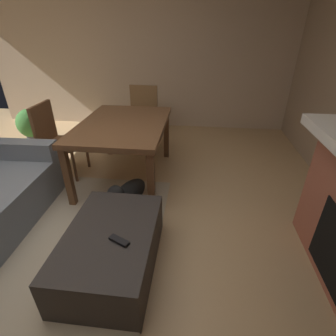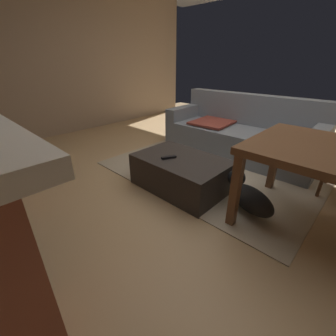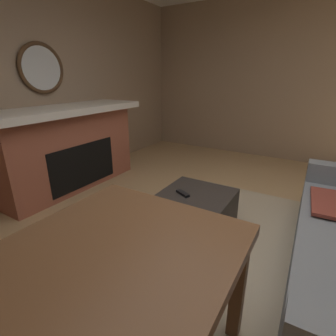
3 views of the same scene
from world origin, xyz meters
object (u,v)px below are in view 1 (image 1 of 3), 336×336
Objects in this scene: tv_remote at (119,241)px; dining_chair_east at (143,113)px; dining_chair_north at (55,136)px; dining_table at (123,129)px; small_dog at (128,193)px; ottoman_coffee_table at (112,249)px; potted_plant at (30,124)px.

tv_remote is 0.17× the size of dining_chair_east.
dining_table is at bearing -89.99° from dining_chair_north.
small_dog is (-0.63, -0.18, -0.48)m from dining_table.
small_dog is (-1.74, -0.18, -0.34)m from dining_chair_east.
ottoman_coffee_table is at bearing -174.35° from dining_chair_east.
tv_remote is 3.32m from potted_plant.
ottoman_coffee_table is 1.09× the size of dining_chair_north.
tv_remote is 0.28× the size of small_dog.
small_dog is (-1.59, -2.06, -0.12)m from potted_plant.
dining_chair_north is 1.39m from potted_plant.
tv_remote is at bearing -137.79° from potted_plant.
dining_chair_north reaches higher than dining_table.
dining_chair_east is 1.64× the size of small_dog.
dining_chair_north is at bearing -134.36° from potted_plant.
potted_plant is at bearing 52.23° from small_dog.
ottoman_coffee_table is 1.51m from dining_table.
dining_table is at bearing -117.13° from potted_plant.
dining_chair_north is at bearing 90.01° from dining_table.
dining_table is 1.11m from dining_chair_east.
potted_plant is (0.96, 0.98, -0.22)m from dining_chair_north.
dining_chair_north is 1.29m from small_dog.
dining_chair_north is at bearing 140.91° from dining_chair_east.
dining_chair_east is 1.78m from small_dog.
tv_remote is (-0.09, -0.10, 0.20)m from ottoman_coffee_table.
potted_plant is at bearing 67.26° from tv_remote.
dining_chair_north reaches higher than tv_remote.
tv_remote reaches higher than ottoman_coffee_table.
dining_table reaches higher than ottoman_coffee_table.
dining_table is at bearing 38.44° from tv_remote.
potted_plant is 0.99× the size of small_dog.
tv_remote is at bearing -140.20° from dining_chair_north.
potted_plant is at bearing 94.36° from dining_chair_east.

